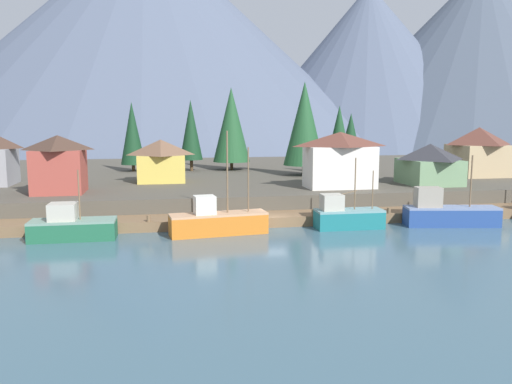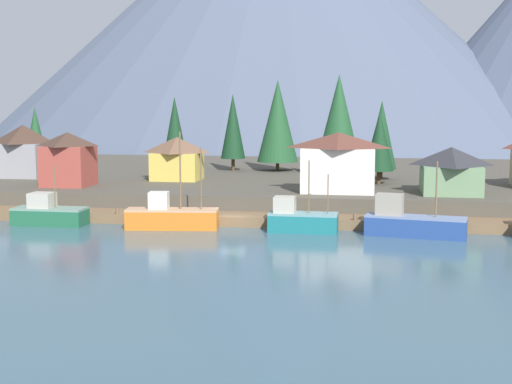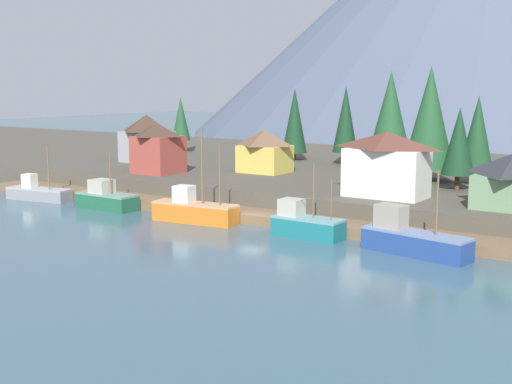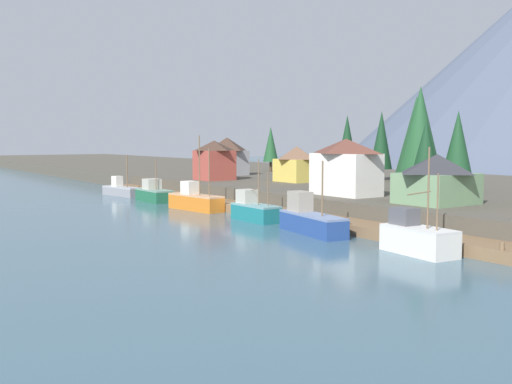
{
  "view_description": "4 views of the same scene",
  "coord_description": "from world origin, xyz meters",
  "px_view_note": "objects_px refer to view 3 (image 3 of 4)",
  "views": [
    {
      "loc": [
        -10.37,
        -47.68,
        10.5
      ],
      "look_at": [
        -1.15,
        3.66,
        3.05
      ],
      "focal_mm": 35.75,
      "sensor_mm": 36.0,
      "label": 1
    },
    {
      "loc": [
        13.31,
        -67.45,
        12.23
      ],
      "look_at": [
        2.1,
        1.64,
        3.36
      ],
      "focal_mm": 49.42,
      "sensor_mm": 36.0,
      "label": 2
    },
    {
      "loc": [
        36.93,
        -53.73,
        13.7
      ],
      "look_at": [
        -1.51,
        2.97,
        2.83
      ],
      "focal_mm": 47.6,
      "sensor_mm": 36.0,
      "label": 3
    },
    {
      "loc": [
        60.69,
        -38.66,
        8.96
      ],
      "look_at": [
        0.61,
        3.18,
        2.52
      ],
      "focal_mm": 41.84,
      "sensor_mm": 36.0,
      "label": 4
    }
  ],
  "objects_px": {
    "fishing_boat_grey": "(38,193)",
    "conifer_back_left": "(181,119)",
    "fishing_boat_teal": "(305,224)",
    "house_yellow": "(265,151)",
    "conifer_centre": "(430,118)",
    "fishing_boat_orange": "(194,210)",
    "conifer_mid_right": "(346,119)",
    "fishing_boat_green": "(106,199)",
    "fishing_boat_blue": "(412,239)",
    "conifer_back_right": "(295,121)",
    "house_grey": "(147,138)",
    "conifer_near_left": "(459,141)",
    "house_white": "(386,164)",
    "conifer_mid_left": "(477,134)",
    "conifer_near_right": "(390,115)",
    "house_red": "(158,148)"
  },
  "relations": [
    {
      "from": "fishing_boat_orange",
      "to": "conifer_back_left",
      "type": "relative_size",
      "value": 1.04
    },
    {
      "from": "fishing_boat_orange",
      "to": "conifer_mid_left",
      "type": "bearing_deg",
      "value": 44.05
    },
    {
      "from": "conifer_near_left",
      "to": "conifer_back_left",
      "type": "xyz_separation_m",
      "value": [
        -51.37,
        15.01,
        0.28
      ]
    },
    {
      "from": "fishing_boat_blue",
      "to": "conifer_near_right",
      "type": "bearing_deg",
      "value": 125.89
    },
    {
      "from": "fishing_boat_blue",
      "to": "conifer_back_left",
      "type": "height_order",
      "value": "conifer_back_left"
    },
    {
      "from": "conifer_near_left",
      "to": "conifer_centre",
      "type": "xyz_separation_m",
      "value": [
        -5.09,
        4.97,
        2.19
      ]
    },
    {
      "from": "fishing_boat_green",
      "to": "fishing_boat_blue",
      "type": "xyz_separation_m",
      "value": [
        35.81,
        -0.47,
        0.12
      ]
    },
    {
      "from": "fishing_boat_blue",
      "to": "house_red",
      "type": "relative_size",
      "value": 1.48
    },
    {
      "from": "house_yellow",
      "to": "house_red",
      "type": "relative_size",
      "value": 0.98
    },
    {
      "from": "conifer_mid_left",
      "to": "conifer_mid_right",
      "type": "relative_size",
      "value": 0.91
    },
    {
      "from": "conifer_centre",
      "to": "fishing_boat_orange",
      "type": "bearing_deg",
      "value": -121.27
    },
    {
      "from": "conifer_back_right",
      "to": "conifer_mid_left",
      "type": "bearing_deg",
      "value": -18.3
    },
    {
      "from": "conifer_mid_left",
      "to": "conifer_back_right",
      "type": "relative_size",
      "value": 0.94
    },
    {
      "from": "house_white",
      "to": "conifer_near_right",
      "type": "height_order",
      "value": "conifer_near_right"
    },
    {
      "from": "conifer_mid_left",
      "to": "conifer_back_left",
      "type": "bearing_deg",
      "value": 169.64
    },
    {
      "from": "conifer_near_right",
      "to": "fishing_boat_grey",
      "type": "bearing_deg",
      "value": -130.46
    },
    {
      "from": "fishing_boat_orange",
      "to": "conifer_near_right",
      "type": "height_order",
      "value": "conifer_near_right"
    },
    {
      "from": "conifer_centre",
      "to": "house_white",
      "type": "bearing_deg",
      "value": -87.43
    },
    {
      "from": "fishing_boat_green",
      "to": "house_white",
      "type": "distance_m",
      "value": 30.91
    },
    {
      "from": "fishing_boat_blue",
      "to": "conifer_centre",
      "type": "bearing_deg",
      "value": 117.51
    },
    {
      "from": "fishing_boat_orange",
      "to": "conifer_centre",
      "type": "relative_size",
      "value": 0.71
    },
    {
      "from": "conifer_near_right",
      "to": "conifer_back_right",
      "type": "relative_size",
      "value": 1.22
    },
    {
      "from": "fishing_boat_grey",
      "to": "conifer_back_left",
      "type": "bearing_deg",
      "value": 92.43
    },
    {
      "from": "fishing_boat_teal",
      "to": "conifer_back_left",
      "type": "bearing_deg",
      "value": 142.78
    },
    {
      "from": "fishing_boat_blue",
      "to": "house_grey",
      "type": "distance_m",
      "value": 53.77
    },
    {
      "from": "conifer_near_left",
      "to": "conifer_back_right",
      "type": "height_order",
      "value": "conifer_back_right"
    },
    {
      "from": "house_yellow",
      "to": "conifer_near_left",
      "type": "xyz_separation_m",
      "value": [
        25.24,
        -0.79,
        2.44
      ]
    },
    {
      "from": "fishing_boat_grey",
      "to": "conifer_centre",
      "type": "xyz_separation_m",
      "value": [
        39.01,
        24.93,
        9.02
      ]
    },
    {
      "from": "conifer_back_right",
      "to": "fishing_boat_grey",
      "type": "bearing_deg",
      "value": -112.27
    },
    {
      "from": "fishing_boat_green",
      "to": "conifer_mid_left",
      "type": "bearing_deg",
      "value": 37.28
    },
    {
      "from": "fishing_boat_blue",
      "to": "conifer_back_right",
      "type": "bearing_deg",
      "value": 142.38
    },
    {
      "from": "fishing_boat_orange",
      "to": "conifer_back_left",
      "type": "distance_m",
      "value": 47.27
    },
    {
      "from": "fishing_boat_teal",
      "to": "house_yellow",
      "type": "bearing_deg",
      "value": 132.19
    },
    {
      "from": "house_white",
      "to": "conifer_near_left",
      "type": "xyz_separation_m",
      "value": [
        4.48,
        8.56,
        1.88
      ]
    },
    {
      "from": "conifer_mid_right",
      "to": "conifer_back_left",
      "type": "relative_size",
      "value": 1.21
    },
    {
      "from": "fishing_boat_orange",
      "to": "conifer_near_left",
      "type": "xyz_separation_m",
      "value": [
        20.16,
        19.84,
        6.51
      ]
    },
    {
      "from": "fishing_boat_green",
      "to": "fishing_boat_orange",
      "type": "bearing_deg",
      "value": -1.06
    },
    {
      "from": "fishing_boat_blue",
      "to": "conifer_back_right",
      "type": "height_order",
      "value": "conifer_back_right"
    },
    {
      "from": "conifer_mid_left",
      "to": "conifer_mid_right",
      "type": "bearing_deg",
      "value": 157.11
    },
    {
      "from": "conifer_back_right",
      "to": "conifer_centre",
      "type": "distance_m",
      "value": 26.7
    },
    {
      "from": "house_grey",
      "to": "house_white",
      "type": "bearing_deg",
      "value": -13.35
    },
    {
      "from": "fishing_boat_green",
      "to": "house_grey",
      "type": "bearing_deg",
      "value": 122.77
    },
    {
      "from": "house_yellow",
      "to": "conifer_near_left",
      "type": "height_order",
      "value": "conifer_near_left"
    },
    {
      "from": "house_red",
      "to": "fishing_boat_green",
      "type": "bearing_deg",
      "value": -75.36
    },
    {
      "from": "house_yellow",
      "to": "fishing_boat_blue",
      "type": "bearing_deg",
      "value": -36.54
    },
    {
      "from": "conifer_mid_left",
      "to": "conifer_back_left",
      "type": "xyz_separation_m",
      "value": [
        -51.69,
        9.45,
        -0.17
      ]
    },
    {
      "from": "house_yellow",
      "to": "house_white",
      "type": "bearing_deg",
      "value": -24.24
    },
    {
      "from": "conifer_back_left",
      "to": "fishing_boat_green",
      "type": "bearing_deg",
      "value": -61.98
    },
    {
      "from": "house_red",
      "to": "conifer_near_right",
      "type": "height_order",
      "value": "conifer_near_right"
    },
    {
      "from": "conifer_mid_left",
      "to": "conifer_back_left",
      "type": "relative_size",
      "value": 1.1
    }
  ]
}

